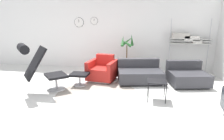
{
  "coord_description": "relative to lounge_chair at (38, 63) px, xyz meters",
  "views": [
    {
      "loc": [
        1.1,
        -4.61,
        1.9
      ],
      "look_at": [
        0.25,
        0.4,
        0.55
      ],
      "focal_mm": 32.0,
      "sensor_mm": 36.0,
      "label": 1
    }
  ],
  "objects": [
    {
      "name": "ground_plane",
      "position": [
        1.54,
        0.11,
        -0.78
      ],
      "size": [
        12.0,
        12.0,
        0.0
      ],
      "primitive_type": "plane",
      "color": "silver"
    },
    {
      "name": "wall_back",
      "position": [
        1.54,
        2.82,
        0.62
      ],
      "size": [
        12.0,
        0.09,
        2.8
      ],
      "color": "white",
      "rests_on": "ground_plane"
    },
    {
      "name": "round_rug",
      "position": [
        1.49,
        0.11,
        -0.77
      ],
      "size": [
        2.11,
        2.11,
        0.01
      ],
      "color": "gray",
      "rests_on": "ground_plane"
    },
    {
      "name": "lounge_chair",
      "position": [
        0.0,
        0.0,
        0.0
      ],
      "size": [
        1.21,
        1.15,
        1.28
      ],
      "rotation": [
        0.0,
        0.0,
        -0.86
      ],
      "color": "#BCBCC1",
      "rests_on": "ground_plane"
    },
    {
      "name": "ottoman",
      "position": [
        0.82,
        0.71,
        -0.51
      ],
      "size": [
        0.5,
        0.43,
        0.36
      ],
      "color": "#BCBCC1",
      "rests_on": "ground_plane"
    },
    {
      "name": "armchair_red",
      "position": [
        1.35,
        1.33,
        -0.49
      ],
      "size": [
        0.9,
        0.9,
        0.76
      ],
      "rotation": [
        0.0,
        0.0,
        3.01
      ],
      "color": "silver",
      "rests_on": "ground_plane"
    },
    {
      "name": "couch_low",
      "position": [
        2.5,
        1.36,
        -0.54
      ],
      "size": [
        1.45,
        1.18,
        0.64
      ],
      "rotation": [
        0.0,
        0.0,
        3.34
      ],
      "color": "black",
      "rests_on": "ground_plane"
    },
    {
      "name": "couch_second",
      "position": [
        3.86,
        1.33,
        -0.54
      ],
      "size": [
        1.2,
        1.13,
        0.64
      ],
      "rotation": [
        0.0,
        0.0,
        3.34
      ],
      "color": "black",
      "rests_on": "ground_plane"
    },
    {
      "name": "side_table",
      "position": [
        2.94,
        0.01,
        -0.36
      ],
      "size": [
        0.43,
        0.43,
        0.47
      ],
      "color": "black",
      "rests_on": "ground_plane"
    },
    {
      "name": "potted_plant",
      "position": [
        2.02,
        2.16,
        -0.29
      ],
      "size": [
        0.43,
        0.45,
        1.39
      ],
      "color": "silver",
      "rests_on": "ground_plane"
    },
    {
      "name": "shelf_unit",
      "position": [
        4.04,
        2.54,
        0.42
      ],
      "size": [
        1.32,
        0.28,
        1.86
      ],
      "color": "#BCBCC1",
      "rests_on": "ground_plane"
    }
  ]
}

